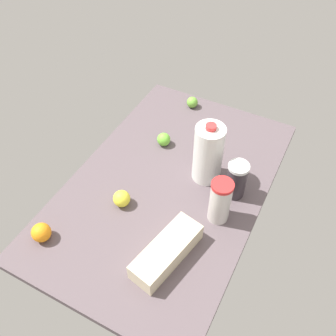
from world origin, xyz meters
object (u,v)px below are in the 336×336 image
at_px(egg_carton, 167,252).
at_px(lemon_loose, 122,199).
at_px(milk_jug, 208,154).
at_px(lime_far_back, 164,139).
at_px(shaker_bottle, 236,180).
at_px(lime_beside_bowl, 192,102).
at_px(orange_by_jug, 41,232).
at_px(tumbler_cup, 220,201).

distance_m(egg_carton, lemon_loose, 0.29).
xyz_separation_m(milk_jug, lime_far_back, (0.09, 0.25, -0.10)).
relative_size(egg_carton, shaker_bottle, 1.76).
height_order(shaker_bottle, lime_far_back, shaker_bottle).
bearing_deg(lime_beside_bowl, milk_jug, -147.89).
height_order(milk_jug, lime_far_back, milk_jug).
bearing_deg(lemon_loose, shaker_bottle, -55.54).
height_order(lemon_loose, lime_beside_bowl, lemon_loose).
distance_m(milk_jug, lemon_loose, 0.38).
bearing_deg(lime_far_back, lime_beside_bowl, 0.27).
bearing_deg(orange_by_jug, lemon_loose, -33.15).
bearing_deg(lemon_loose, milk_jug, -38.87).
bearing_deg(shaker_bottle, milk_jug, 76.15).
bearing_deg(lime_far_back, milk_jug, -109.45).
relative_size(milk_jug, egg_carton, 0.97).
xyz_separation_m(lemon_loose, orange_by_jug, (-0.27, 0.17, 0.00)).
bearing_deg(lime_far_back, egg_carton, -150.99).
height_order(shaker_bottle, lime_beside_bowl, shaker_bottle).
height_order(egg_carton, lemon_loose, egg_carton).
distance_m(tumbler_cup, milk_jug, 0.22).
bearing_deg(orange_by_jug, shaker_bottle, -46.30).
relative_size(tumbler_cup, milk_jug, 0.69).
xyz_separation_m(milk_jug, egg_carton, (-0.42, -0.03, -0.10)).
bearing_deg(lime_beside_bowl, egg_carton, -160.95).
distance_m(tumbler_cup, shaker_bottle, 0.14).
bearing_deg(tumbler_cup, lemon_loose, 108.12).
bearing_deg(tumbler_cup, egg_carton, 159.13).
height_order(egg_carton, lime_far_back, egg_carton).
bearing_deg(lemon_loose, lime_far_back, 2.14).
xyz_separation_m(shaker_bottle, lime_far_back, (0.12, 0.39, -0.05)).
height_order(lemon_loose, orange_by_jug, orange_by_jug).
height_order(milk_jug, shaker_bottle, milk_jug).
bearing_deg(tumbler_cup, lime_beside_bowl, 33.31).
height_order(tumbler_cup, lime_far_back, tumbler_cup).
distance_m(tumbler_cup, lime_far_back, 0.46).
relative_size(milk_jug, lime_far_back, 4.66).
bearing_deg(tumbler_cup, shaker_bottle, -5.66).
distance_m(lime_beside_bowl, orange_by_jug, 0.96).
relative_size(milk_jug, lime_beside_bowl, 5.08).
xyz_separation_m(lime_far_back, lemon_loose, (-0.38, -0.01, 0.00)).
xyz_separation_m(lime_far_back, lime_beside_bowl, (0.31, 0.00, -0.00)).
bearing_deg(milk_jug, tumbler_cup, -144.03).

